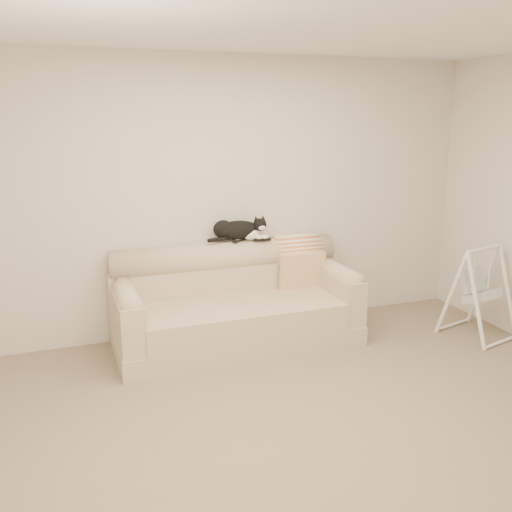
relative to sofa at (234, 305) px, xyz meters
The scene contains 8 objects.
ground_plane 1.65m from the sofa, 87.44° to the right, with size 5.00×5.00×0.00m, color brown.
room_shell 2.00m from the sofa, 87.44° to the right, with size 5.04×4.04×2.60m.
sofa is the anchor object (origin of this frame).
remote_a 0.63m from the sofa, 61.73° to the left, with size 0.17×0.15×0.03m.
remote_b 0.69m from the sofa, 30.61° to the left, with size 0.17×0.06×0.02m.
tuxedo_cat 0.71m from the sofa, 63.24° to the left, with size 0.59×0.26×0.23m.
throw_blanket 0.84m from the sofa, 17.50° to the left, with size 0.46×0.38×0.58m.
baby_swing 2.32m from the sofa, 16.39° to the right, with size 0.66×0.68×0.88m.
Camera 1 is at (-1.60, -3.13, 2.09)m, focal length 40.00 mm.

